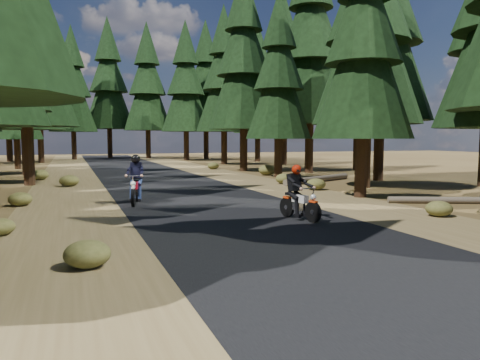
% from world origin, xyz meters
% --- Properties ---
extents(ground, '(120.00, 120.00, 0.00)m').
position_xyz_m(ground, '(0.00, 0.00, 0.00)').
color(ground, '#49361A').
rests_on(ground, ground).
extents(road, '(6.00, 100.00, 0.01)m').
position_xyz_m(road, '(0.00, 5.00, 0.01)').
color(road, black).
rests_on(road, ground).
extents(shoulder_l, '(3.20, 100.00, 0.01)m').
position_xyz_m(shoulder_l, '(-4.60, 5.00, 0.00)').
color(shoulder_l, brown).
rests_on(shoulder_l, ground).
extents(shoulder_r, '(3.20, 100.00, 0.01)m').
position_xyz_m(shoulder_r, '(4.60, 5.00, 0.00)').
color(shoulder_r, brown).
rests_on(shoulder_r, ground).
extents(pine_forest, '(34.59, 55.08, 16.32)m').
position_xyz_m(pine_forest, '(-0.02, 21.05, 7.89)').
color(pine_forest, black).
rests_on(pine_forest, ground).
extents(log_near, '(5.04, 2.75, 0.32)m').
position_xyz_m(log_near, '(7.60, 10.53, 0.16)').
color(log_near, '#4C4233').
rests_on(log_near, ground).
extents(log_far, '(3.52, 1.70, 0.24)m').
position_xyz_m(log_far, '(7.70, 1.96, 0.12)').
color(log_far, '#4C4233').
rests_on(log_far, ground).
extents(understory_shrubs, '(14.08, 31.57, 0.65)m').
position_xyz_m(understory_shrubs, '(1.57, 8.90, 0.26)').
color(understory_shrubs, '#474C1E').
rests_on(understory_shrubs, ground).
extents(rider_lead, '(0.88, 1.79, 1.53)m').
position_xyz_m(rider_lead, '(1.47, 0.70, 0.52)').
color(rider_lead, silver).
rests_on(rider_lead, road).
extents(rider_follow, '(1.03, 1.99, 1.70)m').
position_xyz_m(rider_follow, '(-2.40, 5.40, 0.57)').
color(rider_follow, maroon).
rests_on(rider_follow, road).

